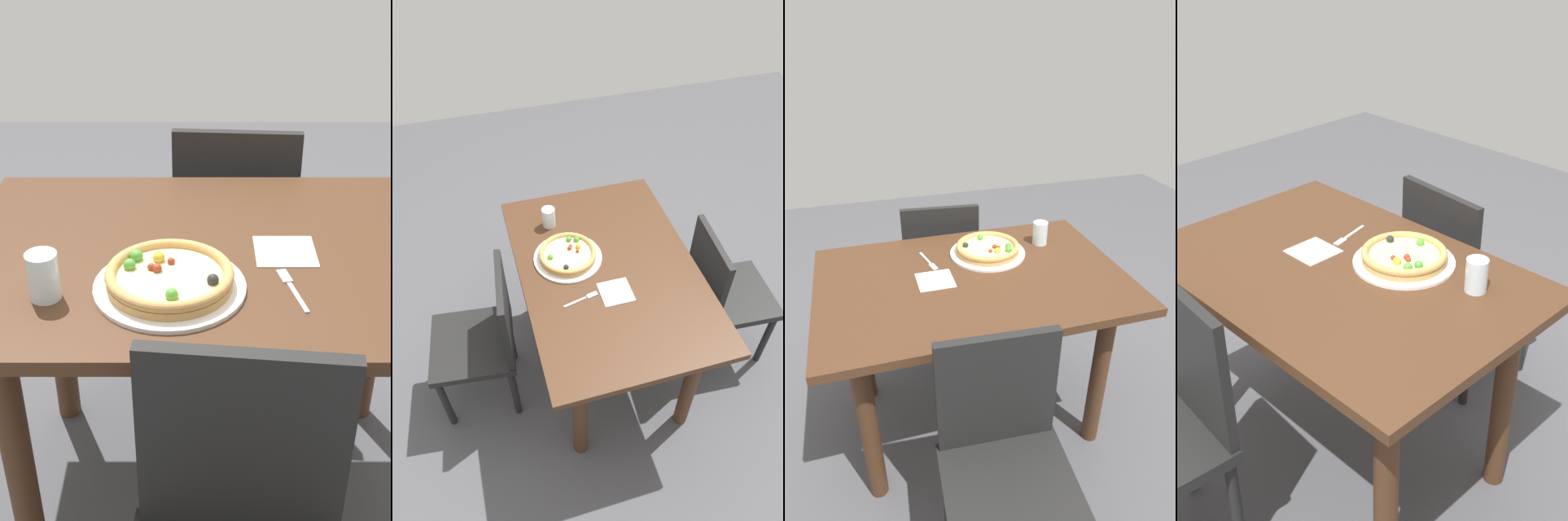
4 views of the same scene
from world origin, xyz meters
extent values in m
plane|color=#4C4C51|center=(0.00, 0.00, 0.00)|extent=(6.00, 6.00, 0.00)
cube|color=#472B19|center=(0.00, 0.00, 0.75)|extent=(1.21, 0.81, 0.03)
cylinder|color=#472B19|center=(-0.47, -0.27, 0.36)|extent=(0.07, 0.07, 0.73)
cylinder|color=#472B19|center=(0.47, -0.27, 0.36)|extent=(0.07, 0.07, 0.73)
cylinder|color=#472B19|center=(-0.47, 0.27, 0.36)|extent=(0.07, 0.07, 0.73)
cylinder|color=#472B19|center=(0.47, 0.27, 0.36)|extent=(0.07, 0.07, 0.73)
cylinder|color=black|center=(0.15, -0.87, 0.20)|extent=(0.04, 0.04, 0.40)
cylinder|color=black|center=(-0.18, -0.84, 0.20)|extent=(0.04, 0.04, 0.40)
cylinder|color=black|center=(0.19, -0.54, 0.20)|extent=(0.04, 0.04, 0.40)
cylinder|color=black|center=(-0.15, -0.50, 0.20)|extent=(0.04, 0.04, 0.40)
cube|color=black|center=(0.00, -0.69, 0.42)|extent=(0.44, 0.44, 0.04)
cube|color=black|center=(0.02, -0.50, 0.65)|extent=(0.38, 0.07, 0.42)
cylinder|color=black|center=(-0.11, 0.53, 0.20)|extent=(0.04, 0.04, 0.40)
cylinder|color=black|center=(0.23, 0.51, 0.20)|extent=(0.04, 0.04, 0.40)
cube|color=black|center=(0.06, 0.50, 0.65)|extent=(0.38, 0.06, 0.42)
cylinder|color=white|center=(-0.12, -0.16, 0.77)|extent=(0.32, 0.32, 0.01)
cylinder|color=tan|center=(-0.12, -0.16, 0.78)|extent=(0.27, 0.27, 0.02)
cylinder|color=beige|center=(-0.12, -0.16, 0.79)|extent=(0.24, 0.24, 0.01)
torus|color=tan|center=(-0.12, -0.16, 0.80)|extent=(0.27, 0.27, 0.02)
sphere|color=#4C9E38|center=(-0.20, -0.14, 0.81)|extent=(0.03, 0.03, 0.03)
sphere|color=#4C9E38|center=(-0.19, -0.10, 0.81)|extent=(0.03, 0.03, 0.03)
sphere|color=maroon|center=(-0.11, -0.12, 0.80)|extent=(0.02, 0.02, 0.02)
sphere|color=#262626|center=(-0.03, -0.19, 0.80)|extent=(0.03, 0.03, 0.03)
sphere|color=maroon|center=(-0.14, -0.15, 0.80)|extent=(0.02, 0.02, 0.02)
sphere|color=maroon|center=(-0.15, -0.14, 0.80)|extent=(0.02, 0.02, 0.02)
sphere|color=#4C9E38|center=(-0.11, -0.25, 0.80)|extent=(0.03, 0.03, 0.03)
sphere|color=gold|center=(-0.14, -0.11, 0.81)|extent=(0.03, 0.03, 0.03)
cube|color=silver|center=(0.15, -0.20, 0.77)|extent=(0.03, 0.11, 0.00)
cube|color=silver|center=(0.13, -0.12, 0.77)|extent=(0.03, 0.05, 0.00)
cylinder|color=silver|center=(-0.37, -0.20, 0.82)|extent=(0.07, 0.07, 0.10)
cube|color=white|center=(0.15, -0.01, 0.76)|extent=(0.14, 0.14, 0.00)
camera|label=1|loc=(-0.06, -1.37, 1.56)|focal=46.98mm
camera|label=2|loc=(1.41, -0.51, 2.39)|focal=32.70mm
camera|label=3|loc=(0.39, 1.43, 1.65)|focal=30.12mm
camera|label=4|loc=(-1.31, 1.15, 1.77)|focal=44.63mm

